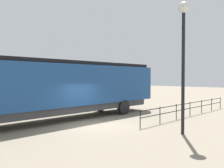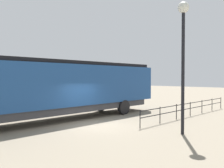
# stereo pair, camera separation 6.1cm
# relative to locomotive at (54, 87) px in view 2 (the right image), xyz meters

# --- Properties ---
(ground_plane) EXTENTS (120.00, 120.00, 0.00)m
(ground_plane) POSITION_rel_locomotive_xyz_m (3.02, 1.02, -2.19)
(ground_plane) COLOR gray
(locomotive) EXTENTS (2.88, 18.53, 3.88)m
(locomotive) POSITION_rel_locomotive_xyz_m (0.00, 0.00, 0.00)
(locomotive) COLOR navy
(locomotive) RESTS_ON ground_plane
(lamp_post) EXTENTS (0.56, 0.56, 6.49)m
(lamp_post) POSITION_rel_locomotive_xyz_m (7.66, 2.45, 2.50)
(lamp_post) COLOR black
(lamp_post) RESTS_ON ground_plane
(platform_fence) EXTENTS (0.05, 11.95, 1.02)m
(platform_fence) POSITION_rel_locomotive_xyz_m (5.31, 8.05, -1.52)
(platform_fence) COLOR black
(platform_fence) RESTS_ON ground_plane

